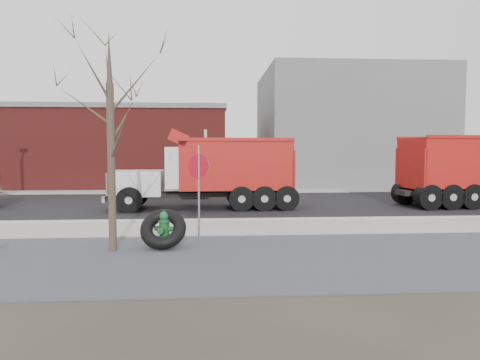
{
  "coord_description": "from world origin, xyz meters",
  "views": [
    {
      "loc": [
        -0.84,
        -12.88,
        2.44
      ],
      "look_at": [
        0.15,
        1.89,
        1.4
      ],
      "focal_mm": 32.0,
      "sensor_mm": 36.0,
      "label": 1
    }
  ],
  "objects": [
    {
      "name": "road",
      "position": [
        0.0,
        6.3,
        0.01
      ],
      "size": [
        60.0,
        9.4,
        0.02
      ],
      "primitive_type": "cube",
      "color": "black",
      "rests_on": "ground"
    },
    {
      "name": "gravel_verge",
      "position": [
        0.0,
        -3.5,
        0.01
      ],
      "size": [
        60.0,
        5.0,
        0.03
      ],
      "primitive_type": "cube",
      "color": "slate",
      "rests_on": "ground"
    },
    {
      "name": "truck_tire",
      "position": [
        -2.03,
        -2.37,
        0.5
      ],
      "size": [
        1.19,
        1.07,
        1.04
      ],
      "color": "black",
      "rests_on": "ground"
    },
    {
      "name": "sidewalk",
      "position": [
        0.0,
        0.25,
        0.03
      ],
      "size": [
        60.0,
        2.5,
        0.06
      ],
      "primitive_type": "cube",
      "color": "#9E9B93",
      "rests_on": "ground"
    },
    {
      "name": "building_grey",
      "position": [
        9.0,
        18.0,
        4.0
      ],
      "size": [
        12.0,
        10.0,
        8.0
      ],
      "color": "slate",
      "rests_on": "ground"
    },
    {
      "name": "dump_truck_red_b",
      "position": [
        -0.78,
        4.8,
        1.64
      ],
      "size": [
        7.63,
        2.42,
        3.22
      ],
      "rotation": [
        0.0,
        0.0,
        3.17
      ],
      "color": "black",
      "rests_on": "ground"
    },
    {
      "name": "fire_hydrant",
      "position": [
        -2.03,
        -2.17,
        0.42
      ],
      "size": [
        0.53,
        0.52,
        0.93
      ],
      "rotation": [
        0.0,
        0.0,
        -0.32
      ],
      "color": "#246033",
      "rests_on": "ground"
    },
    {
      "name": "bare_tree",
      "position": [
        -3.2,
        -2.6,
        3.3
      ],
      "size": [
        3.2,
        3.2,
        5.2
      ],
      "color": "#382D23",
      "rests_on": "ground"
    },
    {
      "name": "curb",
      "position": [
        0.0,
        1.55,
        0.06
      ],
      "size": [
        60.0,
        0.15,
        0.11
      ],
      "primitive_type": "cube",
      "color": "#9E9B93",
      "rests_on": "ground"
    },
    {
      "name": "ground",
      "position": [
        0.0,
        0.0,
        0.0
      ],
      "size": [
        120.0,
        120.0,
        0.0
      ],
      "primitive_type": "plane",
      "color": "#383328",
      "rests_on": "ground"
    },
    {
      "name": "far_sidewalk",
      "position": [
        0.0,
        12.0,
        0.03
      ],
      "size": [
        60.0,
        2.0,
        0.06
      ],
      "primitive_type": "cube",
      "color": "#9E9B93",
      "rests_on": "ground"
    },
    {
      "name": "stop_sign",
      "position": [
        -1.17,
        -1.55,
        1.76
      ],
      "size": [
        0.58,
        0.44,
        2.57
      ],
      "rotation": [
        0.0,
        0.0,
        0.24
      ],
      "color": "gray",
      "rests_on": "ground"
    },
    {
      "name": "building_brick",
      "position": [
        -10.0,
        17.0,
        2.65
      ],
      "size": [
        20.2,
        8.2,
        5.3
      ],
      "color": "maroon",
      "rests_on": "ground"
    }
  ]
}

